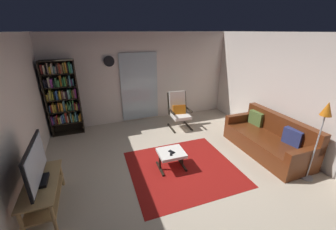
# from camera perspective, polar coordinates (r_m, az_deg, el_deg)

# --- Properties ---
(ground_plane) EXTENTS (7.02, 7.02, 0.00)m
(ground_plane) POSITION_cam_1_polar(r_m,az_deg,el_deg) (4.36, 3.26, -14.97)
(ground_plane) COLOR #C4B49C
(wall_back) EXTENTS (5.60, 0.06, 2.60)m
(wall_back) POSITION_cam_1_polar(r_m,az_deg,el_deg) (6.38, -6.90, 9.95)
(wall_back) COLOR silver
(wall_back) RESTS_ON ground
(wall_left) EXTENTS (0.06, 6.00, 2.60)m
(wall_left) POSITION_cam_1_polar(r_m,az_deg,el_deg) (3.68, -38.77, -4.22)
(wall_left) COLOR silver
(wall_left) RESTS_ON ground
(wall_right) EXTENTS (0.06, 6.00, 2.60)m
(wall_right) POSITION_cam_1_polar(r_m,az_deg,el_deg) (5.37, 31.24, 4.56)
(wall_right) COLOR silver
(wall_right) RESTS_ON ground
(glass_door_panel) EXTENTS (1.10, 0.01, 2.00)m
(glass_door_panel) POSITION_cam_1_polar(r_m,az_deg,el_deg) (6.35, -7.76, 7.52)
(glass_door_panel) COLOR silver
(area_rug) EXTENTS (2.11, 1.99, 0.01)m
(area_rug) POSITION_cam_1_polar(r_m,az_deg,el_deg) (4.43, 4.06, -14.25)
(area_rug) COLOR maroon
(area_rug) RESTS_ON ground
(tv_stand) EXTENTS (0.47, 1.12, 0.51)m
(tv_stand) POSITION_cam_1_polar(r_m,az_deg,el_deg) (3.89, -30.91, -17.68)
(tv_stand) COLOR tan
(tv_stand) RESTS_ON ground
(television) EXTENTS (0.20, 1.02, 0.65)m
(television) POSITION_cam_1_polar(r_m,az_deg,el_deg) (3.64, -32.34, -11.40)
(television) COLOR black
(television) RESTS_ON tv_stand
(bookshelf_near_tv) EXTENTS (0.78, 0.30, 1.97)m
(bookshelf_near_tv) POSITION_cam_1_polar(r_m,az_deg,el_deg) (6.06, -26.80, 4.60)
(bookshelf_near_tv) COLOR black
(bookshelf_near_tv) RESTS_ON ground
(leather_sofa) EXTENTS (0.89, 1.99, 0.85)m
(leather_sofa) POSITION_cam_1_polar(r_m,az_deg,el_deg) (5.33, 25.74, -6.14)
(leather_sofa) COLOR #5E2A12
(leather_sofa) RESTS_ON ground
(lounge_armchair) EXTENTS (0.58, 0.67, 1.02)m
(lounge_armchair) POSITION_cam_1_polar(r_m,az_deg,el_deg) (5.98, 2.96, 1.60)
(lounge_armchair) COLOR black
(lounge_armchair) RESTS_ON ground
(ottoman) EXTENTS (0.53, 0.49, 0.37)m
(ottoman) POSITION_cam_1_polar(r_m,az_deg,el_deg) (4.28, 0.89, -10.73)
(ottoman) COLOR white
(ottoman) RESTS_ON ground
(tv_remote) EXTENTS (0.09, 0.15, 0.02)m
(tv_remote) POSITION_cam_1_polar(r_m,az_deg,el_deg) (4.17, 0.84, -10.47)
(tv_remote) COLOR black
(tv_remote) RESTS_ON ottoman
(cell_phone) EXTENTS (0.12, 0.16, 0.01)m
(cell_phone) POSITION_cam_1_polar(r_m,az_deg,el_deg) (4.23, 1.00, -10.02)
(cell_phone) COLOR black
(cell_phone) RESTS_ON ottoman
(floor_lamp_by_sofa) EXTENTS (0.22, 0.22, 1.54)m
(floor_lamp_by_sofa) POSITION_cam_1_polar(r_m,az_deg,el_deg) (4.43, 36.84, -0.96)
(floor_lamp_by_sofa) COLOR #A5A5AD
(floor_lamp_by_sofa) RESTS_ON ground
(wall_clock) EXTENTS (0.29, 0.03, 0.29)m
(wall_clock) POSITION_cam_1_polar(r_m,az_deg,el_deg) (6.07, -15.81, 13.96)
(wall_clock) COLOR silver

